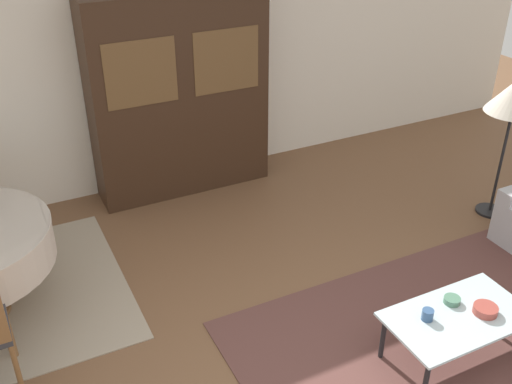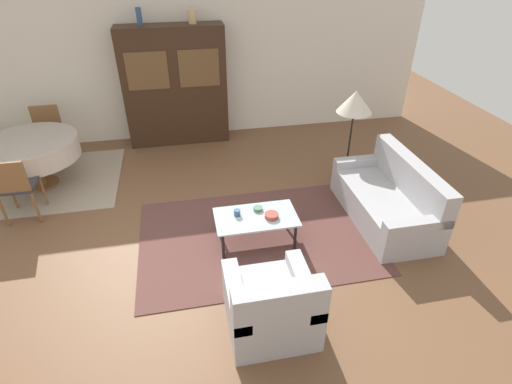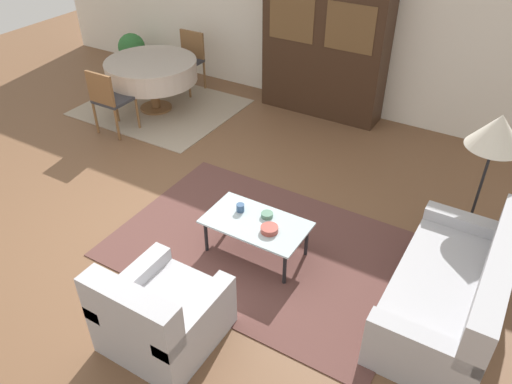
# 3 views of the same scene
# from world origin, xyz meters

# --- Properties ---
(ground_plane) EXTENTS (14.00, 14.00, 0.00)m
(ground_plane) POSITION_xyz_m (0.00, 0.00, 0.00)
(ground_plane) COLOR brown
(wall_back) EXTENTS (10.00, 0.06, 2.70)m
(wall_back) POSITION_xyz_m (0.00, 3.63, 1.35)
(wall_back) COLOR silver
(wall_back) RESTS_ON ground_plane
(area_rug) EXTENTS (2.96, 2.03, 0.01)m
(area_rug) POSITION_xyz_m (1.15, 0.22, 0.01)
(area_rug) COLOR brown
(area_rug) RESTS_ON ground_plane
(dining_rug) EXTENTS (2.23, 1.89, 0.01)m
(dining_rug) POSITION_xyz_m (-1.83, 2.20, 0.01)
(dining_rug) COLOR gray
(dining_rug) RESTS_ON ground_plane
(couch) EXTENTS (0.83, 1.72, 0.85)m
(couch) POSITION_xyz_m (2.95, 0.28, 0.30)
(couch) COLOR #B2B2B7
(couch) RESTS_ON ground_plane
(armchair) EXTENTS (0.83, 0.86, 0.82)m
(armchair) POSITION_xyz_m (1.01, -1.18, 0.30)
(armchair) COLOR #B2B2B7
(armchair) RESTS_ON ground_plane
(coffee_table) EXTENTS (1.00, 0.57, 0.39)m
(coffee_table) POSITION_xyz_m (1.12, 0.13, 0.36)
(coffee_table) COLOR black
(coffee_table) RESTS_ON area_rug
(display_cabinet) EXTENTS (1.78, 0.46, 2.05)m
(display_cabinet) POSITION_xyz_m (0.31, 3.35, 1.03)
(display_cabinet) COLOR #382316
(display_cabinet) RESTS_ON ground_plane
(dining_table) EXTENTS (1.34, 1.34, 0.76)m
(dining_table) POSITION_xyz_m (-1.86, 2.12, 0.62)
(dining_table) COLOR brown
(dining_table) RESTS_ON dining_rug
(dining_chair_near) EXTENTS (0.44, 0.44, 0.91)m
(dining_chair_near) POSITION_xyz_m (-1.86, 1.24, 0.54)
(dining_chair_near) COLOR brown
(dining_chair_near) RESTS_ON dining_rug
(dining_chair_far) EXTENTS (0.44, 0.44, 0.91)m
(dining_chair_far) POSITION_xyz_m (-1.86, 3.01, 0.54)
(dining_chair_far) COLOR brown
(dining_chair_far) RESTS_ON dining_rug
(floor_lamp) EXTENTS (0.52, 0.52, 1.40)m
(floor_lamp) POSITION_xyz_m (2.86, 1.48, 1.21)
(floor_lamp) COLOR black
(floor_lamp) RESTS_ON ground_plane
(cup) EXTENTS (0.08, 0.08, 0.08)m
(cup) POSITION_xyz_m (0.90, 0.20, 0.44)
(cup) COLOR #33517A
(cup) RESTS_ON coffee_table
(bowl) EXTENTS (0.17, 0.17, 0.06)m
(bowl) POSITION_xyz_m (1.30, 0.07, 0.42)
(bowl) COLOR #9E4238
(bowl) RESTS_ON coffee_table
(bowl_small) EXTENTS (0.12, 0.12, 0.04)m
(bowl_small) POSITION_xyz_m (1.17, 0.25, 0.42)
(bowl_small) COLOR #4C7A60
(bowl_small) RESTS_ON coffee_table
(potted_plant) EXTENTS (0.46, 0.46, 0.67)m
(potted_plant) POSITION_xyz_m (-3.17, 3.10, 0.38)
(potted_plant) COLOR #4C4C51
(potted_plant) RESTS_ON ground_plane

